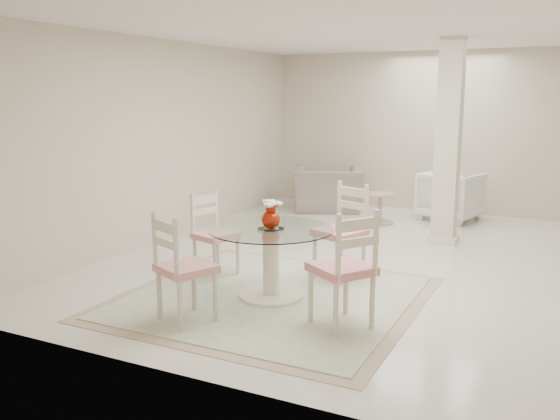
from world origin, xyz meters
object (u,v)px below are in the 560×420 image
at_px(side_table, 380,210).
at_px(red_vase, 271,214).
at_px(dining_chair_south, 179,260).
at_px(column, 448,143).
at_px(dining_chair_east, 347,261).
at_px(armchair_white, 451,196).
at_px(dining_chair_north, 344,224).
at_px(recliner_taupe, 328,189).
at_px(dining_table, 271,263).
at_px(dining_chair_west, 212,228).

bearing_deg(side_table, red_vase, -89.15).
bearing_deg(dining_chair_south, column, -86.45).
height_order(column, dining_chair_east, column).
bearing_deg(column, armchair_white, 97.25).
relative_size(column, dining_chair_north, 2.36).
bearing_deg(column, dining_chair_east, -92.30).
bearing_deg(armchair_white, side_table, 55.63).
xyz_separation_m(column, red_vase, (-1.07, -3.06, -0.51)).
bearing_deg(recliner_taupe, armchair_white, 161.52).
xyz_separation_m(dining_table, dining_chair_south, (-0.41, -0.93, 0.21)).
height_order(column, armchair_white, column).
height_order(column, dining_chair_south, column).
xyz_separation_m(armchair_white, side_table, (-0.93, -0.78, -0.17)).
distance_m(dining_chair_east, dining_chair_south, 1.44).
distance_m(column, dining_chair_west, 3.42).
bearing_deg(dining_chair_north, dining_chair_east, -48.56).
relative_size(armchair_white, side_table, 1.80).
bearing_deg(dining_chair_east, column, -148.50).
distance_m(column, dining_chair_north, 2.34).
bearing_deg(dining_chair_south, dining_chair_north, -89.65).
xyz_separation_m(red_vase, dining_chair_north, (0.41, 0.94, -0.24)).
xyz_separation_m(dining_table, armchair_white, (0.88, 4.60, 0.03)).
xyz_separation_m(recliner_taupe, armchair_white, (2.06, 0.12, 0.02)).
bearing_deg(dining_chair_west, side_table, 2.59).
distance_m(dining_chair_east, dining_chair_north, 1.46).
xyz_separation_m(dining_table, red_vase, (0.00, -0.00, 0.48)).
relative_size(dining_chair_east, side_table, 2.41).
bearing_deg(column, dining_chair_north, -107.43).
bearing_deg(column, dining_chair_west, -127.07).
distance_m(dining_table, dining_chair_north, 1.05).
relative_size(column, dining_chair_south, 2.49).
xyz_separation_m(red_vase, armchair_white, (0.87, 4.60, -0.45)).
bearing_deg(side_table, dining_chair_west, -104.43).
bearing_deg(column, dining_chair_south, -110.37).
distance_m(recliner_taupe, side_table, 1.32).
height_order(dining_chair_east, side_table, dining_chair_east).
relative_size(dining_chair_west, recliner_taupe, 0.89).
relative_size(column, dining_chair_east, 2.35).
relative_size(column, recliner_taupe, 2.35).
height_order(dining_chair_north, recliner_taupe, dining_chair_north).
distance_m(dining_chair_north, recliner_taupe, 3.88).
bearing_deg(side_table, dining_table, -89.17).
height_order(dining_chair_west, dining_chair_south, dining_chair_south).
bearing_deg(column, recliner_taupe, 147.77).
distance_m(dining_chair_east, dining_chair_west, 2.04).
height_order(column, dining_chair_west, column).
bearing_deg(dining_table, dining_chair_south, -113.70).
bearing_deg(dining_chair_north, dining_chair_south, -93.18).
distance_m(dining_table, armchair_white, 4.68).
height_order(column, recliner_taupe, column).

